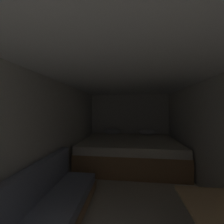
# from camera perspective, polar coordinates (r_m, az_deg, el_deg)

# --- Properties ---
(ground_plane) EXTENTS (6.88, 6.88, 0.00)m
(ground_plane) POSITION_cam_1_polar(r_m,az_deg,el_deg) (2.77, 7.10, -30.58)
(ground_plane) COLOR beige
(wall_back) EXTENTS (2.68, 0.05, 1.96)m
(wall_back) POSITION_cam_1_polar(r_m,az_deg,el_deg) (4.85, 6.99, -4.64)
(wall_back) COLOR silver
(wall_back) RESTS_ON ground
(wall_left) EXTENTS (0.05, 4.88, 1.96)m
(wall_left) POSITION_cam_1_polar(r_m,az_deg,el_deg) (2.74, -21.95, -8.94)
(wall_left) COLOR silver
(wall_left) RESTS_ON ground
(wall_right) EXTENTS (0.05, 4.88, 1.96)m
(wall_right) POSITION_cam_1_polar(r_m,az_deg,el_deg) (2.75, 36.10, -9.00)
(wall_right) COLOR silver
(wall_right) RESTS_ON ground
(ceiling_slab) EXTENTS (2.68, 4.88, 0.05)m
(ceiling_slab) POSITION_cam_1_polar(r_m,az_deg,el_deg) (2.42, 7.18, 13.79)
(ceiling_slab) COLOR white
(ceiling_slab) RESTS_ON wall_left
(bed) EXTENTS (2.46, 1.89, 0.84)m
(bed) POSITION_cam_1_polar(r_m,az_deg,el_deg) (3.98, 7.01, -15.32)
(bed) COLOR #9E7247
(bed) RESTS_ON ground
(sofa_left) EXTENTS (0.65, 2.30, 0.74)m
(sofa_left) POSITION_cam_1_polar(r_m,az_deg,el_deg) (2.12, -27.87, -34.39)
(sofa_left) COLOR tan
(sofa_left) RESTS_ON ground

